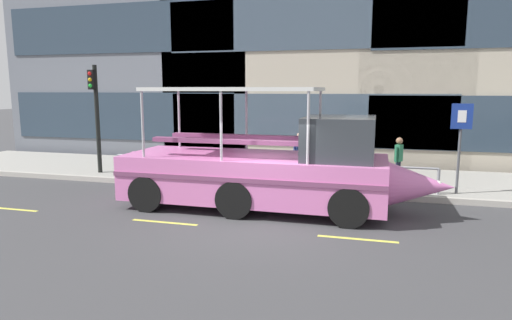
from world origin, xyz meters
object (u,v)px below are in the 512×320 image
object	(u,v)px
parking_sign	(461,133)
duck_tour_boat	(272,170)
traffic_light_pole	(96,108)
pedestrian_mid_left	(300,151)
pedestrian_near_bow	(399,156)

from	to	relation	value
parking_sign	duck_tour_boat	xyz separation A→B (m)	(-5.24, -2.57, -0.92)
parking_sign	traffic_light_pole	bearing A→B (deg)	179.51
traffic_light_pole	pedestrian_mid_left	world-z (taller)	traffic_light_pole
parking_sign	duck_tour_boat	bearing A→B (deg)	-153.87
pedestrian_mid_left	pedestrian_near_bow	bearing A→B (deg)	-0.80
traffic_light_pole	pedestrian_near_bow	size ratio (longest dim) A/B	2.55
traffic_light_pole	pedestrian_mid_left	distance (m)	7.85
traffic_light_pole	pedestrian_mid_left	xyz separation A→B (m)	(7.67, 0.79, -1.46)
pedestrian_mid_left	traffic_light_pole	bearing A→B (deg)	-174.09
duck_tour_boat	pedestrian_near_bow	bearing A→B (deg)	44.13
parking_sign	pedestrian_near_bow	distance (m)	2.11
traffic_light_pole	duck_tour_boat	size ratio (longest dim) A/B	0.45
traffic_light_pole	pedestrian_near_bow	bearing A→B (deg)	3.89
traffic_light_pole	duck_tour_boat	xyz separation A→B (m)	(7.48, -2.68, -1.53)
duck_tour_boat	pedestrian_mid_left	distance (m)	3.48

